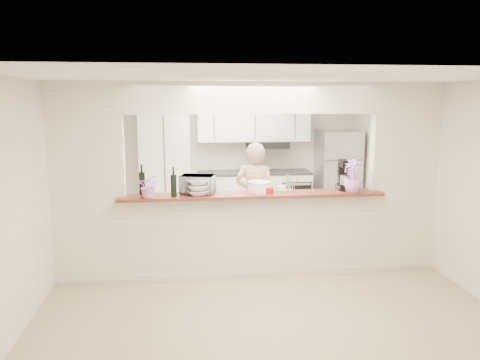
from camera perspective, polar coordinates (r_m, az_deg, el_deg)
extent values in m
plane|color=tan|center=(6.36, 1.42, -11.22)|extent=(6.00, 6.00, 0.00)
cube|color=silver|center=(7.81, -0.26, -7.11)|extent=(5.00, 2.90, 0.01)
cube|color=beige|center=(6.07, -18.03, -0.47)|extent=(0.90, 0.15, 2.50)
cube|color=beige|center=(6.64, 19.24, 0.32)|extent=(0.90, 0.15, 2.50)
cube|color=beige|center=(5.93, 1.51, 9.98)|extent=(3.20, 0.15, 0.40)
cube|color=beige|center=(6.19, 1.44, -6.68)|extent=(3.20, 0.15, 1.05)
cube|color=brown|center=(6.01, 1.53, -1.83)|extent=(3.40, 0.38, 0.04)
cube|color=silver|center=(8.66, -9.08, 1.54)|extent=(0.90, 0.60, 2.10)
cube|color=silver|center=(8.87, 1.75, -2.09)|extent=(2.10, 0.60, 0.90)
cube|color=#2C2C2F|center=(8.78, 1.76, 0.91)|extent=(2.10, 0.62, 0.04)
cube|color=silver|center=(8.81, 1.67, 7.19)|extent=(2.10, 0.35, 0.75)
cube|color=black|center=(8.77, 3.38, 4.32)|extent=(0.75, 0.45, 0.12)
cube|color=black|center=(8.71, 6.94, -2.04)|extent=(0.55, 0.02, 0.55)
cube|color=#AFB0B4|center=(9.12, 11.79, 0.60)|extent=(0.75, 0.70, 1.70)
imported|color=#CC6CBF|center=(5.83, -11.05, -0.70)|extent=(0.27, 0.24, 0.30)
cylinder|color=black|center=(6.06, -11.85, -0.39)|extent=(0.08, 0.08, 0.28)
cylinder|color=black|center=(6.02, -11.92, 1.40)|extent=(0.03, 0.03, 0.10)
cylinder|color=black|center=(5.85, -8.09, -0.68)|extent=(0.07, 0.07, 0.28)
cylinder|color=black|center=(5.82, -8.14, 1.12)|extent=(0.03, 0.03, 0.10)
imported|color=#ADACB2|center=(6.02, -5.21, -0.52)|extent=(0.48, 0.39, 0.23)
imported|color=white|center=(5.89, -5.16, -0.92)|extent=(0.30, 0.30, 0.20)
cylinder|color=white|center=(6.09, 2.35, -0.87)|extent=(0.29, 0.29, 0.13)
cylinder|color=white|center=(6.07, 2.36, -0.22)|extent=(0.31, 0.31, 0.01)
cylinder|color=white|center=(6.09, 2.35, -1.03)|extent=(0.28, 0.28, 0.09)
cylinder|color=white|center=(6.08, 2.35, -0.56)|extent=(0.29, 0.29, 0.01)
cylinder|color=maroon|center=(6.05, 3.38, -1.21)|extent=(0.16, 0.16, 0.08)
cylinder|color=#CDB890|center=(6.03, 1.97, -1.28)|extent=(0.14, 0.14, 0.07)
cube|color=silver|center=(6.18, 5.52, -1.28)|extent=(0.24, 0.14, 0.01)
cube|color=white|center=(6.18, 5.53, -0.95)|extent=(0.10, 0.10, 0.06)
cube|color=black|center=(6.40, 12.54, -0.86)|extent=(0.19, 0.28, 0.07)
cube|color=black|center=(6.46, 12.37, 0.84)|extent=(0.12, 0.10, 0.29)
cube|color=black|center=(6.34, 12.67, 1.97)|extent=(0.13, 0.24, 0.10)
cylinder|color=#B7B7BC|center=(6.32, 12.71, 0.02)|extent=(0.13, 0.13, 0.12)
imported|color=#B96CC9|center=(6.20, 13.65, 0.48)|extent=(0.30, 0.30, 0.43)
imported|color=tan|center=(6.91, 1.85, -2.33)|extent=(0.71, 0.59, 1.66)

